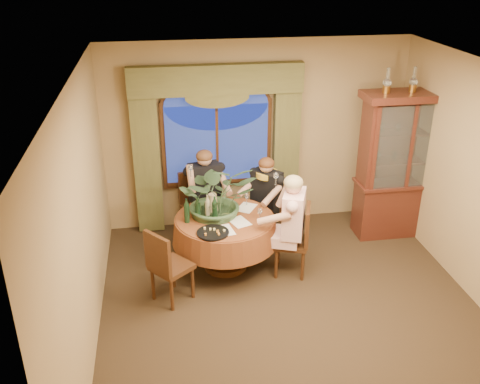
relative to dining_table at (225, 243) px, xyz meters
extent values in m
plane|color=black|center=(0.66, -1.18, -0.38)|extent=(5.00, 5.00, 0.00)
plane|color=#977B50|center=(0.66, 1.32, 1.02)|extent=(4.50, 0.00, 4.50)
plane|color=white|center=(0.66, -1.18, 2.42)|extent=(5.00, 5.00, 0.00)
cube|color=#4D4D27|center=(-0.97, 1.20, 0.80)|extent=(0.38, 0.14, 2.32)
cube|color=#4D4D27|center=(1.09, 1.20, 0.80)|extent=(0.38, 0.14, 2.32)
cylinder|color=maroon|center=(0.00, 0.00, 0.00)|extent=(1.62, 1.62, 0.75)
cube|color=#3C160F|center=(2.65, 0.57, 0.70)|extent=(1.33, 0.53, 2.16)
cube|color=black|center=(0.83, -0.26, 0.10)|extent=(0.53, 0.53, 0.96)
cube|color=black|center=(0.70, 0.64, 0.10)|extent=(0.59, 0.59, 0.96)
cube|color=black|center=(-0.28, 0.93, 0.10)|extent=(0.52, 0.52, 0.96)
cube|color=black|center=(-0.73, -0.60, 0.10)|extent=(0.59, 0.59, 0.96)
imported|color=#385736|center=(-0.08, 0.13, 1.01)|extent=(1.00, 1.11, 0.86)
imported|color=#48572D|center=(0.03, -0.04, 0.40)|extent=(0.15, 0.15, 0.05)
cylinder|color=black|center=(-0.20, -0.40, 0.39)|extent=(0.40, 0.40, 0.02)
cylinder|color=black|center=(-0.49, -0.05, 0.54)|extent=(0.07, 0.07, 0.33)
cylinder|color=black|center=(-0.35, -0.02, 0.54)|extent=(0.07, 0.07, 0.33)
cylinder|color=tan|center=(-0.22, 0.01, 0.54)|extent=(0.07, 0.07, 0.33)
cylinder|color=black|center=(-0.13, -0.05, 0.54)|extent=(0.07, 0.07, 0.33)
cube|color=white|center=(0.17, -0.16, 0.38)|extent=(0.30, 0.36, 0.00)
cube|color=white|center=(0.32, 0.23, 0.38)|extent=(0.34, 0.37, 0.00)
cube|color=white|center=(-0.05, -0.35, 0.38)|extent=(0.26, 0.33, 0.00)
camera|label=1|loc=(-0.77, -6.11, 3.58)|focal=40.00mm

